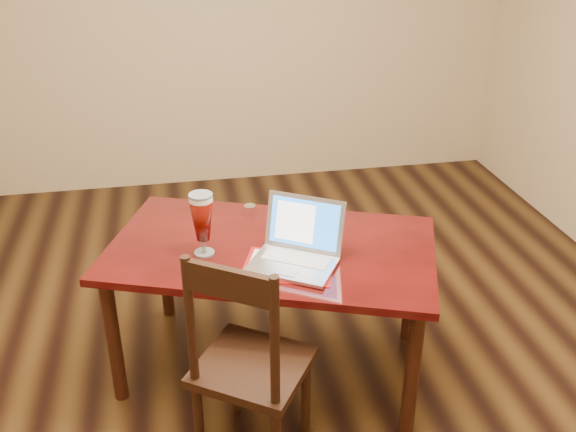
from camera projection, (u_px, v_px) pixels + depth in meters
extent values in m
plane|color=black|center=(280.00, 375.00, 3.21)|extent=(5.00, 5.00, 0.00)
cube|color=tan|center=(220.00, 13.00, 4.79)|extent=(4.50, 0.01, 2.70)
cube|color=#500A0B|center=(271.00, 249.00, 2.97)|extent=(1.69, 1.31, 0.04)
cylinder|color=black|center=(114.00, 341.00, 2.92)|extent=(0.07, 0.07, 0.66)
cylinder|color=black|center=(412.00, 374.00, 2.72)|extent=(0.07, 0.07, 0.66)
cylinder|color=black|center=(165.00, 263.00, 3.53)|extent=(0.07, 0.07, 0.66)
cylinder|color=black|center=(411.00, 286.00, 3.33)|extent=(0.07, 0.07, 0.66)
cube|color=maroon|center=(289.00, 266.00, 2.80)|extent=(0.46, 0.40, 0.00)
cube|color=silver|center=(289.00, 266.00, 2.80)|extent=(0.42, 0.35, 0.00)
cube|color=#BABABF|center=(292.00, 265.00, 2.78)|extent=(0.44, 0.40, 0.02)
cube|color=silver|center=(296.00, 258.00, 2.82)|extent=(0.31, 0.25, 0.00)
cube|color=#ADADB1|center=(287.00, 271.00, 2.72)|extent=(0.11, 0.10, 0.00)
cube|color=#BABABF|center=(305.00, 223.00, 2.86)|extent=(0.34, 0.25, 0.24)
cube|color=blue|center=(304.00, 224.00, 2.85)|extent=(0.30, 0.21, 0.20)
cube|color=white|center=(295.00, 222.00, 2.86)|extent=(0.18, 0.13, 0.17)
cylinder|color=silver|center=(204.00, 253.00, 2.89)|extent=(0.09, 0.09, 0.01)
cylinder|color=silver|center=(204.00, 246.00, 2.88)|extent=(0.02, 0.02, 0.07)
cylinder|color=white|center=(201.00, 199.00, 2.77)|extent=(0.10, 0.10, 0.02)
cylinder|color=silver|center=(200.00, 195.00, 2.76)|extent=(0.10, 0.10, 0.01)
cylinder|color=white|center=(250.00, 209.00, 3.26)|extent=(0.06, 0.06, 0.04)
cylinder|color=white|center=(290.00, 210.00, 3.25)|extent=(0.06, 0.06, 0.04)
cube|color=black|center=(253.00, 367.00, 2.60)|extent=(0.58, 0.57, 0.04)
cylinder|color=black|center=(199.00, 424.00, 2.63)|extent=(0.04, 0.04, 0.42)
cylinder|color=black|center=(235.00, 375.00, 2.90)|extent=(0.04, 0.04, 0.42)
cylinder|color=black|center=(306.00, 395.00, 2.78)|extent=(0.04, 0.04, 0.42)
cylinder|color=black|center=(190.00, 320.00, 2.40)|extent=(0.04, 0.04, 0.55)
cylinder|color=black|center=(275.00, 342.00, 2.28)|extent=(0.04, 0.04, 0.55)
cube|color=black|center=(229.00, 284.00, 2.24)|extent=(0.31, 0.22, 0.12)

